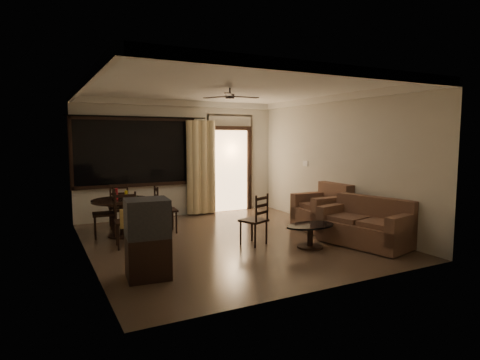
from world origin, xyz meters
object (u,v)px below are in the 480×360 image
dining_chair_north (119,214)px  tv_cabinet (148,238)px  dining_chair_south (128,230)px  dining_chair_west (105,222)px  dining_chair_east (166,218)px  sofa (367,227)px  armchair (324,211)px  side_chair (254,229)px  dining_table (122,207)px  coffee_table (310,232)px

dining_chair_north → tv_cabinet: size_ratio=0.87×
dining_chair_south → dining_chair_west: bearing=109.5°
dining_chair_east → sofa: bearing=-126.0°
armchair → side_chair: (-1.86, -0.36, -0.11)m
dining_chair_south → dining_table: bearing=89.9°
dining_chair_east → side_chair: dining_chair_east is taller
dining_chair_east → dining_chair_south: 1.20m
dining_chair_west → dining_chair_east: 1.16m
dining_table → dining_chair_west: (-0.32, 0.08, -0.28)m
dining_table → dining_chair_east: bearing=-5.7°
dining_chair_north → dining_chair_east: bearing=136.8°
tv_cabinet → side_chair: bearing=26.8°
dining_chair_west → sofa: 4.90m
dining_chair_north → armchair: bearing=155.9°
dining_chair_east → side_chair: 1.99m
dining_table → dining_chair_south: 0.90m
dining_chair_west → armchair: armchair is taller
dining_table → tv_cabinet: (-0.16, -2.55, -0.02)m
dining_table → sofa: bearing=-35.5°
dining_chair_east → dining_chair_south: (-0.92, -0.77, 0.02)m
dining_chair_west → dining_chair_east: (1.15, -0.16, 0.00)m
dining_chair_west → dining_table: bearing=81.3°
tv_cabinet → side_chair: size_ratio=1.19×
sofa → side_chair: bearing=138.8°
sofa → dining_chair_east: bearing=125.2°
armchair → sofa: bearing=-91.7°
side_chair → dining_chair_east: bearing=-78.1°
sofa → side_chair: side_chair is taller
armchair → coffee_table: size_ratio=1.05×
dining_chair_west → tv_cabinet: 2.65m
side_chair → sofa: bearing=129.3°
dining_chair_north → sofa: size_ratio=0.56×
dining_chair_east → dining_chair_north: 1.15m
dining_chair_north → side_chair: (1.89, -2.50, -0.01)m
side_chair → dining_chair_north: bearing=-75.7°
tv_cabinet → dining_chair_north: bearing=91.5°
coffee_table → dining_table: bearing=139.4°
dining_table → dining_chair_south: dining_chair_south is taller
tv_cabinet → coffee_table: tv_cabinet is taller
dining_chair_west → armchair: 4.39m
dining_chair_west → coffee_table: size_ratio=1.03×
dining_table → sofa: dining_table is taller
dining_chair_west → side_chair: bearing=57.3°
dining_chair_west → armchair: size_ratio=0.98×
dining_chair_south → dining_chair_north: same height
coffee_table → side_chair: side_chair is taller
dining_chair_south → armchair: (3.91, -0.51, 0.08)m
dining_chair_north → sofa: bearing=142.4°
dining_chair_south → sofa: size_ratio=0.56×
side_chair → coffee_table: bearing=118.2°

